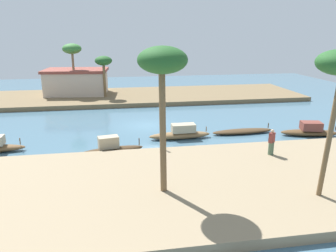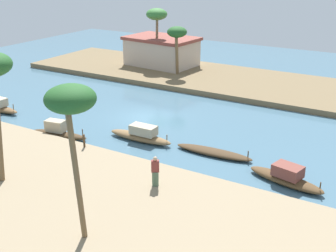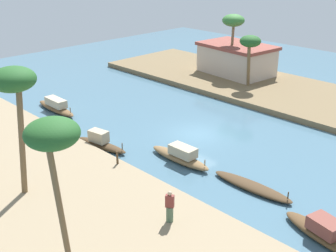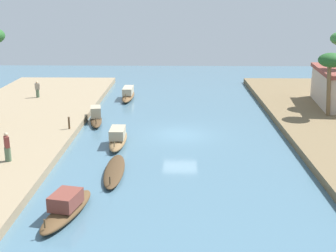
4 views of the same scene
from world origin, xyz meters
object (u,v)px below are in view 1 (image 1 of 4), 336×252
object	(u,v)px
mooring_post	(164,144)
palm_tree_right_short	(72,50)
sampan_midstream	(310,131)
riverside_building	(77,81)
palm_tree_left_near	(162,66)
sampan_foreground	(181,133)
palm_tree_right_tall	(104,62)
sampan_upstream_small	(242,131)
person_on_near_bank	(271,143)
sampan_downstream_large	(111,147)

from	to	relation	value
mooring_post	palm_tree_right_short	distance (m)	23.88
sampan_midstream	riverside_building	distance (m)	28.53
mooring_post	palm_tree_left_near	world-z (taller)	palm_tree_left_near
sampan_foreground	sampan_midstream	distance (m)	10.70
palm_tree_right_tall	palm_tree_right_short	size ratio (longest dim) A/B	0.78
palm_tree_right_tall	palm_tree_right_short	world-z (taller)	palm_tree_right_short
sampan_midstream	palm_tree_right_short	size ratio (longest dim) A/B	0.75
sampan_upstream_small	person_on_near_bank	xyz separation A→B (m)	(-0.58, -6.24, 1.08)
palm_tree_left_near	palm_tree_right_tall	world-z (taller)	palm_tree_left_near
person_on_near_bank	palm_tree_right_tall	size ratio (longest dim) A/B	0.34
sampan_foreground	riverside_building	size ratio (longest dim) A/B	0.60
sampan_downstream_large	palm_tree_right_tall	world-z (taller)	palm_tree_right_tall
sampan_foreground	palm_tree_left_near	distance (m)	11.67
sampan_upstream_small	sampan_midstream	size ratio (longest dim) A/B	1.11
sampan_midstream	palm_tree_left_near	world-z (taller)	palm_tree_left_near
riverside_building	mooring_post	bearing A→B (deg)	-65.43
sampan_foreground	sampan_midstream	bearing A→B (deg)	-6.14
sampan_downstream_large	palm_tree_right_short	size ratio (longest dim) A/B	0.71
sampan_downstream_large	palm_tree_right_tall	size ratio (longest dim) A/B	0.91
person_on_near_bank	palm_tree_right_short	bearing A→B (deg)	89.01
person_on_near_bank	riverside_building	world-z (taller)	riverside_building
sampan_downstream_large	person_on_near_bank	size ratio (longest dim) A/B	2.64
sampan_foreground	palm_tree_right_short	xyz separation A→B (m)	(-9.98, 18.13, 5.63)
palm_tree_right_tall	sampan_downstream_large	bearing A→B (deg)	-87.93
mooring_post	sampan_midstream	bearing A→B (deg)	12.27
sampan_midstream	person_on_near_bank	world-z (taller)	person_on_near_bank
sampan_foreground	sampan_midstream	world-z (taller)	sampan_foreground
sampan_foreground	riverside_building	bearing A→B (deg)	116.82
sampan_foreground	palm_tree_right_short	bearing A→B (deg)	118.16
riverside_building	sampan_midstream	bearing A→B (deg)	-38.77
palm_tree_left_near	palm_tree_right_short	world-z (taller)	palm_tree_left_near
sampan_upstream_small	sampan_midstream	distance (m)	5.46
sampan_foreground	palm_tree_right_tall	bearing A→B (deg)	110.53
person_on_near_bank	palm_tree_right_short	distance (m)	28.52
person_on_near_bank	palm_tree_left_near	xyz separation A→B (m)	(-7.70, -3.61, 5.48)
sampan_upstream_small	palm_tree_right_tall	size ratio (longest dim) A/B	1.07
sampan_downstream_large	sampan_foreground	bearing A→B (deg)	14.01
sampan_downstream_large	mooring_post	distance (m)	3.86
sampan_foreground	sampan_midstream	size ratio (longest dim) A/B	1.04
sampan_foreground	palm_tree_right_tall	xyz separation A→B (m)	(-6.20, 15.97, 4.30)
sampan_midstream	person_on_near_bank	size ratio (longest dim) A/B	2.79
sampan_downstream_large	riverside_building	bearing A→B (deg)	91.41
mooring_post	palm_tree_right_short	bearing A→B (deg)	110.19
sampan_midstream	palm_tree_right_short	world-z (taller)	palm_tree_right_short
palm_tree_left_near	palm_tree_right_short	bearing A→B (deg)	104.47
mooring_post	riverside_building	bearing A→B (deg)	109.20
palm_tree_left_near	palm_tree_right_short	xyz separation A→B (m)	(-7.10, 27.52, -0.68)
sampan_downstream_large	palm_tree_left_near	distance (m)	9.74
person_on_near_bank	riverside_building	size ratio (longest dim) A/B	0.21
sampan_foreground	palm_tree_right_tall	world-z (taller)	palm_tree_right_tall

